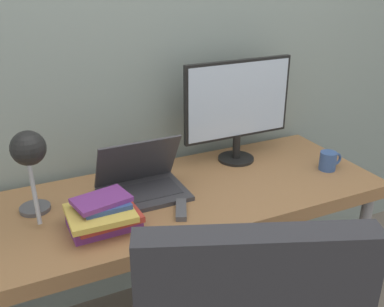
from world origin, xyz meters
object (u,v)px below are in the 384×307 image
(laptop, at_px, (142,183))
(desk_lamp, at_px, (29,157))
(monitor, at_px, (238,105))
(book_stack, at_px, (103,214))
(mug, at_px, (329,161))

(laptop, distance_m, desk_lamp, 0.47)
(desk_lamp, bearing_deg, monitor, 11.92)
(laptop, height_order, monitor, monitor)
(laptop, bearing_deg, desk_lamp, -170.61)
(laptop, distance_m, monitor, 0.58)
(book_stack, relative_size, mug, 2.21)
(desk_lamp, distance_m, book_stack, 0.32)
(book_stack, bearing_deg, desk_lamp, 152.48)
(laptop, bearing_deg, mug, -9.85)
(monitor, relative_size, mug, 4.60)
(monitor, relative_size, desk_lamp, 1.44)
(laptop, xyz_separation_m, monitor, (0.52, 0.13, 0.22))
(monitor, bearing_deg, desk_lamp, -168.08)
(laptop, relative_size, desk_lamp, 0.92)
(desk_lamp, height_order, book_stack, desk_lamp)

